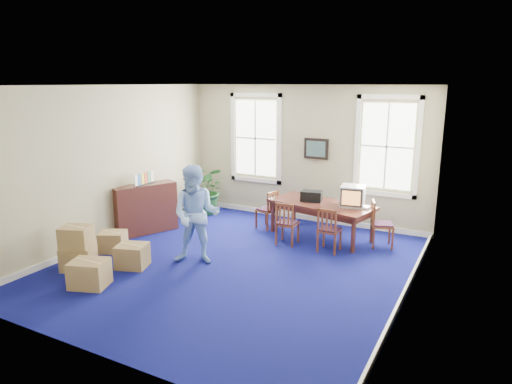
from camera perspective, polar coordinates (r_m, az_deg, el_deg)
The scene contains 25 objects.
floor at distance 8.46m, azimuth -2.53°, elevation -9.03°, with size 6.50×6.50×0.00m, color navy.
ceiling at distance 7.82m, azimuth -2.78°, elevation 13.18°, with size 6.50×6.50×0.00m, color white.
wall_back at distance 10.87m, azimuth 6.11°, elevation 4.75°, with size 6.50×6.50×0.00m, color tan.
wall_front at distance 5.54m, azimuth -20.04°, elevation -4.63°, with size 6.50×6.50×0.00m, color tan.
wall_left at distance 9.83m, azimuth -17.92°, elevation 3.24°, with size 6.50×6.50×0.00m, color tan.
wall_right at distance 6.99m, azimuth 19.04°, elevation -0.84°, with size 6.50×6.50×0.00m, color tan.
baseboard_back at distance 11.18m, azimuth 5.85°, elevation -3.09°, with size 6.00×0.04×0.12m, color white.
baseboard_left at distance 10.19m, azimuth -17.17°, elevation -5.32°, with size 0.04×6.50×0.12m, color white.
baseboard_right at distance 7.51m, azimuth 17.89°, elevation -12.27°, with size 0.04×6.50×0.12m, color white.
window_left at distance 11.35m, azimuth -0.03°, elevation 6.73°, with size 1.40×0.12×2.20m, color white, non-canonical shape.
window_right at distance 10.26m, azimuth 16.04°, elevation 5.48°, with size 1.40×0.12×2.20m, color white, non-canonical shape.
wall_picture at distance 10.69m, azimuth 7.53°, elevation 5.38°, with size 0.58×0.06×0.48m, color black, non-canonical shape.
conference_table at distance 9.90m, azimuth 8.12°, elevation -3.46°, with size 2.20×1.00×0.75m, color #4B2119, non-canonical shape.
crt_tv at distance 9.60m, azimuth 11.99°, elevation -0.49°, with size 0.48×0.52×0.43m, color #B7B7BC, non-canonical shape.
game_console at distance 9.53m, azimuth 13.58°, elevation -1.89°, with size 0.14×0.18×0.04m, color white.
equipment_bag at distance 9.90m, azimuth 6.95°, elevation -0.50°, with size 0.44×0.29×0.22m, color black.
chair_near_left at distance 9.37m, azimuth 3.96°, elevation -3.86°, with size 0.40×0.40×0.90m, color brown, non-canonical shape.
chair_near_right at distance 9.06m, azimuth 9.19°, elevation -4.62°, with size 0.40×0.40×0.90m, color brown, non-canonical shape.
chair_end_left at distance 10.37m, azimuth 1.35°, elevation -2.17°, with size 0.39×0.39×0.88m, color brown, non-canonical shape.
chair_end_right at distance 9.53m, azimuth 15.52°, elevation -3.88°, with size 0.43×0.43×0.95m, color brown, non-canonical shape.
man at distance 8.32m, azimuth -7.47°, elevation -2.87°, with size 0.89×0.69×1.82m, color #8EBAFA.
credenza at distance 10.30m, azimuth -13.67°, elevation -2.06°, with size 0.40×1.39×1.09m, color #4B2119.
brochure_rack at distance 10.13m, azimuth -13.80°, elevation 1.65°, with size 0.11×0.62×0.28m, color #99999E, non-canonical shape.
potted_plant at distance 11.52m, azimuth -6.16°, elevation 0.27°, with size 1.11×0.96×1.23m, color #1A481D.
cardboard_boxes at distance 8.63m, azimuth -20.00°, elevation -6.46°, with size 1.46×1.46×0.83m, color #A5834E, non-canonical shape.
Camera 1 is at (3.98, -6.73, 3.25)m, focal length 32.00 mm.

